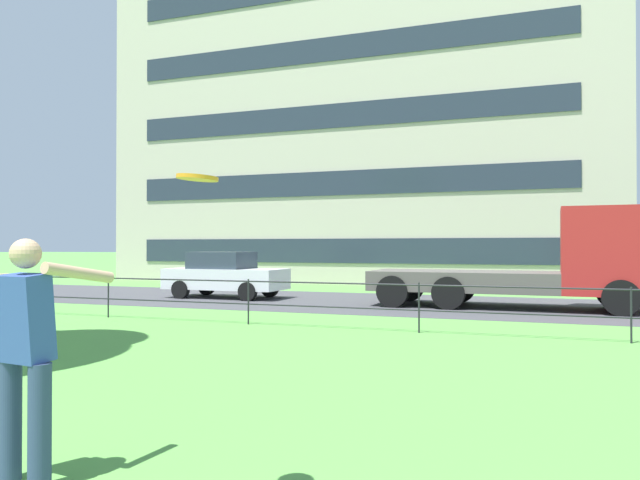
% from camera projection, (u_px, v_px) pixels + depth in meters
% --- Properties ---
extents(street_strip, '(80.00, 6.95, 0.01)m').
position_uv_depth(street_strip, '(394.00, 303.00, 18.19)').
color(street_strip, '#424247').
rests_on(street_strip, ground).
extents(park_fence, '(34.09, 0.04, 1.00)m').
position_uv_depth(park_fence, '(329.00, 296.00, 12.60)').
color(park_fence, '#232328').
rests_on(park_fence, ground).
extents(person_thrower, '(0.59, 0.75, 1.78)m').
position_uv_depth(person_thrower, '(27.00, 351.00, 4.36)').
color(person_thrower, navy).
rests_on(person_thrower, ground).
extents(frisbee, '(0.34, 0.34, 0.04)m').
position_uv_depth(frisbee, '(197.00, 178.00, 3.86)').
color(frisbee, orange).
extents(car_white_far_right, '(4.02, 1.86, 1.54)m').
position_uv_depth(car_white_far_right, '(225.00, 275.00, 20.11)').
color(car_white_far_right, silver).
rests_on(car_white_far_right, ground).
extents(flatbed_truck_center, '(7.34, 2.54, 2.75)m').
position_uv_depth(flatbed_truck_center, '(544.00, 265.00, 16.49)').
color(flatbed_truck_center, '#B22323').
rests_on(flatbed_truck_center, ground).
extents(apartment_building_background, '(24.40, 12.74, 18.69)m').
position_uv_depth(apartment_building_background, '(373.00, 108.00, 32.96)').
color(apartment_building_background, beige).
rests_on(apartment_building_background, ground).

